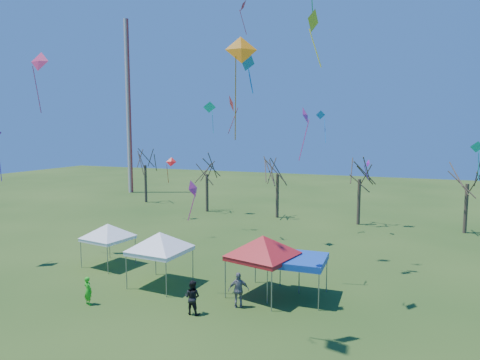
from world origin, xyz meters
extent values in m
plane|color=#244516|center=(0.00, 0.00, 0.00)|extent=(140.00, 140.00, 0.00)
cylinder|color=silver|center=(-28.00, 34.00, 12.50)|extent=(0.70, 0.70, 25.00)
cylinder|color=#3D2D21|center=(-20.85, 27.38, 2.39)|extent=(0.32, 0.32, 4.78)
cylinder|color=#3D2D21|center=(-10.77, 24.65, 2.14)|extent=(0.32, 0.32, 4.28)
cylinder|color=#3D2D21|center=(-2.37, 24.38, 2.32)|extent=(0.32, 0.32, 4.64)
cylinder|color=#3D2D21|center=(6.03, 24.04, 2.24)|extent=(0.32, 0.32, 4.49)
cylinder|color=#3D2D21|center=(15.36, 24.00, 2.24)|extent=(0.32, 0.32, 4.47)
cylinder|color=gray|center=(-9.75, 3.39, 0.90)|extent=(0.05, 0.05, 1.80)
cylinder|color=gray|center=(-9.38, 5.89, 0.90)|extent=(0.05, 0.05, 1.80)
cylinder|color=gray|center=(-7.25, 3.03, 0.90)|extent=(0.05, 0.05, 1.80)
cylinder|color=gray|center=(-6.89, 5.52, 0.90)|extent=(0.05, 0.05, 1.80)
cube|color=white|center=(-8.32, 4.46, 1.91)|extent=(3.06, 3.06, 0.22)
pyramid|color=white|center=(-8.32, 4.46, 2.91)|extent=(3.78, 3.78, 0.90)
cylinder|color=gray|center=(-4.51, 1.30, 1.00)|extent=(0.06, 0.06, 1.99)
cylinder|color=gray|center=(-4.33, 4.09, 1.00)|extent=(0.06, 0.06, 1.99)
cylinder|color=gray|center=(-1.73, 1.12, 1.00)|extent=(0.06, 0.06, 1.99)
cylinder|color=gray|center=(-1.55, 3.91, 1.00)|extent=(0.06, 0.06, 1.99)
cube|color=white|center=(-3.03, 2.60, 2.11)|extent=(3.18, 3.18, 0.24)
pyramid|color=white|center=(-3.03, 2.60, 3.23)|extent=(4.22, 4.22, 1.00)
cylinder|color=gray|center=(1.37, 2.20, 1.06)|extent=(0.06, 0.06, 2.13)
cylinder|color=gray|center=(2.09, 5.09, 1.06)|extent=(0.06, 0.06, 2.13)
cylinder|color=gray|center=(4.26, 1.48, 1.06)|extent=(0.06, 0.06, 2.13)
cylinder|color=gray|center=(4.98, 4.37, 1.06)|extent=(0.06, 0.06, 2.13)
cube|color=#A91014|center=(3.17, 3.29, 2.25)|extent=(3.86, 3.86, 0.26)
pyramid|color=#A91014|center=(3.17, 3.29, 3.45)|extent=(4.38, 4.38, 1.06)
cylinder|color=gray|center=(3.75, 2.36, 0.98)|extent=(0.06, 0.06, 1.95)
cylinder|color=gray|center=(3.65, 5.09, 0.98)|extent=(0.06, 0.06, 1.95)
cylinder|color=gray|center=(6.48, 2.45, 0.98)|extent=(0.06, 0.06, 1.95)
cylinder|color=gray|center=(6.38, 5.18, 0.98)|extent=(0.06, 0.06, 1.95)
cube|color=#103DA6|center=(5.07, 3.77, 2.07)|extent=(3.02, 3.02, 0.23)
cube|color=#103DA6|center=(5.07, 3.77, 2.24)|extent=(3.02, 3.02, 0.12)
imported|color=slate|center=(2.52, 1.34, 0.93)|extent=(1.18, 0.86, 1.86)
imported|color=green|center=(-5.03, -1.31, 0.76)|extent=(0.64, 0.52, 1.52)
imported|color=black|center=(0.66, -0.30, 0.87)|extent=(0.85, 0.67, 1.74)
cone|color=#F636A4|center=(4.81, 6.05, 10.10)|extent=(0.49, 1.04, 0.98)
cube|color=#F636A4|center=(4.79, 5.77, 8.65)|extent=(0.61, 0.08, 2.40)
cone|color=red|center=(-3.27, 14.25, 11.41)|extent=(1.22, 1.48, 1.41)
cube|color=red|center=(-3.05, 13.91, 9.99)|extent=(0.73, 0.51, 2.14)
cone|color=#F43669|center=(-14.30, 5.06, 14.09)|extent=(1.52, 0.74, 1.42)
cube|color=#F43669|center=(-14.61, 5.02, 12.10)|extent=(0.12, 0.66, 3.26)
cone|color=red|center=(-12.30, 19.49, 6.00)|extent=(1.26, 1.02, 0.96)
cube|color=red|center=(-12.66, 19.36, 4.72)|extent=(0.31, 0.76, 2.02)
cone|color=yellow|center=(5.83, 2.70, 14.51)|extent=(0.58, 1.15, 1.11)
cube|color=yellow|center=(5.92, 3.04, 13.26)|extent=(0.72, 0.23, 1.95)
cone|color=orange|center=(3.95, -1.94, 12.50)|extent=(1.49, 1.20, 1.23)
cube|color=orange|center=(3.74, -2.05, 10.49)|extent=(0.26, 0.48, 3.36)
cone|color=#0CB4B1|center=(15.45, 20.42, 7.90)|extent=(1.10, 0.66, 0.97)
cube|color=#0CB4B1|center=(15.66, 20.45, 6.39)|extent=(0.11, 0.45, 2.50)
cone|color=#EB3487|center=(-0.59, 2.33, 6.00)|extent=(0.40, 1.00, 0.97)
cube|color=#EB3487|center=(-0.59, 2.09, 4.98)|extent=(0.52, 0.05, 1.55)
cone|color=#0CBEC2|center=(-9.82, 23.50, 11.71)|extent=(1.63, 1.48, 1.24)
cube|color=#0CBEC2|center=(-9.53, 23.70, 10.13)|extent=(0.46, 0.64, 2.47)
cone|color=blue|center=(3.02, 1.29, 12.46)|extent=(0.83, 0.97, 0.73)
cube|color=blue|center=(3.10, 1.44, 11.62)|extent=(0.36, 0.22, 1.27)
cone|color=blue|center=(3.03, 19.31, 10.56)|extent=(0.87, 0.58, 0.80)
cube|color=blue|center=(3.43, 19.47, 9.23)|extent=(0.36, 0.85, 2.28)
cone|color=purple|center=(7.09, 20.22, 6.35)|extent=(0.53, 0.69, 0.68)
cube|color=purple|center=(6.97, 20.42, 5.50)|extent=(0.45, 0.29, 1.37)
cone|color=red|center=(-1.78, 12.83, 18.63)|extent=(0.78, 1.08, 0.89)
cube|color=red|center=(-1.85, 13.09, 17.46)|extent=(0.57, 0.19, 1.86)
camera|label=1|loc=(10.54, -18.55, 9.21)|focal=32.00mm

